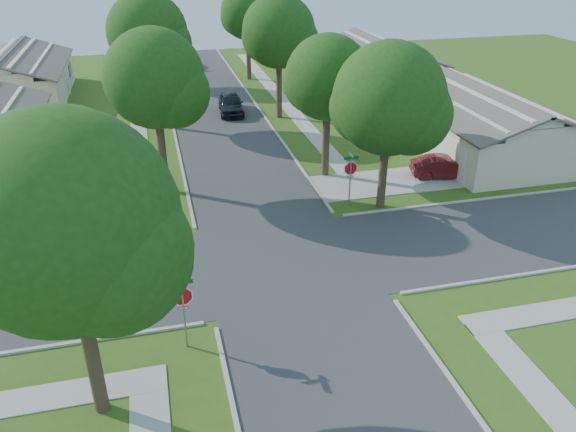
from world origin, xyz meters
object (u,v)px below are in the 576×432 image
(tree_e_near, at_px, (329,82))
(tree_sw_corner, at_px, (69,231))
(house_ne_far, at_px, (376,68))
(tree_w_far, at_px, (146,24))
(house_ne_near, at_px, (479,127))
(stop_sign_ne, at_px, (351,170))
(tree_w_near, at_px, (156,83))
(tree_e_far, at_px, (248,15))
(car_curb_west, at_px, (182,59))
(tree_w_mid, at_px, (149,37))
(car_driveway, at_px, (444,167))
(tree_e_mid, at_px, (279,35))
(tree_ne_corner, at_px, (390,104))
(house_nw_far, at_px, (18,81))
(stop_sign_sw, at_px, (183,299))
(car_curb_east, at_px, (231,103))

(tree_e_near, bearing_deg, tree_sw_corner, -127.30)
(house_ne_far, bearing_deg, tree_w_far, 166.36)
(tree_w_far, xyz_separation_m, house_ne_near, (20.64, -23.01, -3.99))
(stop_sign_ne, height_order, tree_w_near, tree_w_near)
(stop_sign_ne, relative_size, tree_e_far, 0.34)
(house_ne_far, xyz_separation_m, car_curb_west, (-17.19, 12.91, -0.81))
(tree_w_mid, distance_m, car_driveway, 22.14)
(car_curb_west, bearing_deg, tree_e_near, 97.39)
(tree_e_near, xyz_separation_m, tree_w_near, (-9.40, 0.00, 0.47))
(stop_sign_ne, relative_size, tree_e_mid, 0.32)
(tree_w_far, distance_m, tree_ne_corner, 31.77)
(tree_e_mid, distance_m, tree_w_far, 16.06)
(tree_w_near, xyz_separation_m, tree_w_far, (-0.01, 25.00, -0.61))
(tree_e_near, distance_m, house_nw_far, 31.24)
(house_nw_far, xyz_separation_m, car_curb_west, (14.79, 9.91, -0.81))
(tree_e_far, bearing_deg, stop_sign_ne, -90.10)
(stop_sign_sw, xyz_separation_m, car_driveway, (16.20, 11.72, -1.39))
(tree_sw_corner, relative_size, house_ne_far, 0.70)
(stop_sign_ne, bearing_deg, stop_sign_sw, -135.00)
(tree_w_mid, distance_m, tree_sw_corner, 28.14)
(tree_sw_corner, bearing_deg, car_curb_west, 82.73)
(tree_e_mid, distance_m, house_ne_near, 15.77)
(tree_w_mid, xyz_separation_m, house_nw_far, (-11.35, 10.99, -4.97))
(car_curb_west, bearing_deg, house_nw_far, 30.96)
(car_driveway, bearing_deg, tree_e_mid, 38.05)
(tree_w_mid, distance_m, house_ne_near, 23.46)
(tree_w_mid, bearing_deg, tree_e_far, 54.15)
(tree_e_near, height_order, car_driveway, tree_e_near)
(house_ne_near, xyz_separation_m, house_ne_far, (0.00, 18.00, 0.00))
(car_driveway, distance_m, car_curb_east, 19.03)
(house_nw_far, height_order, car_curb_west, house_nw_far)
(tree_w_far, distance_m, car_driveway, 31.82)
(tree_w_mid, bearing_deg, house_nw_far, 135.93)
(tree_w_far, height_order, tree_sw_corner, tree_sw_corner)
(tree_w_mid, bearing_deg, car_curb_west, 80.65)
(tree_w_near, distance_m, tree_w_mid, 12.01)
(tree_w_near, height_order, tree_w_mid, tree_w_mid)
(tree_w_far, bearing_deg, house_ne_far, -13.64)
(house_nw_far, height_order, car_curb_east, house_nw_far)
(tree_e_mid, height_order, car_curb_east, tree_e_mid)
(tree_e_near, height_order, tree_e_mid, tree_e_mid)
(tree_e_mid, bearing_deg, tree_w_near, -128.08)
(tree_sw_corner, relative_size, car_curb_east, 2.05)
(tree_w_mid, bearing_deg, tree_sw_corner, -95.70)
(tree_w_mid, relative_size, tree_ne_corner, 1.10)
(car_curb_west, bearing_deg, tree_ne_corner, 98.48)
(tree_w_near, relative_size, car_curb_west, 1.83)
(stop_sign_ne, distance_m, house_ne_far, 26.80)
(car_driveway, height_order, car_curb_west, car_curb_west)
(tree_ne_corner, bearing_deg, stop_sign_sw, -141.16)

